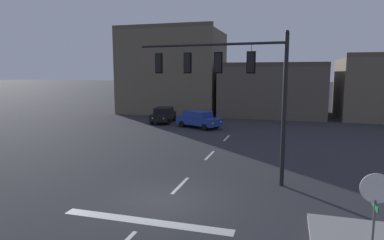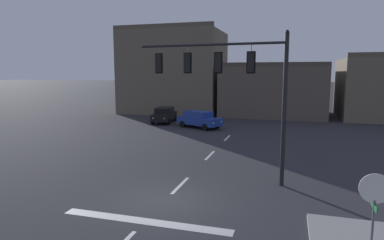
{
  "view_description": "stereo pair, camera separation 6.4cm",
  "coord_description": "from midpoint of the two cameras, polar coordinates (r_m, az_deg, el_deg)",
  "views": [
    {
      "loc": [
        4.76,
        -12.33,
        5.25
      ],
      "look_at": [
        0.16,
        3.4,
        2.93
      ],
      "focal_mm": 31.15,
      "sensor_mm": 36.0,
      "label": 1
    },
    {
      "loc": [
        4.82,
        -12.31,
        5.25
      ],
      "look_at": [
        0.16,
        3.4,
        2.93
      ],
      "focal_mm": 31.15,
      "sensor_mm": 36.0,
      "label": 2
    }
  ],
  "objects": [
    {
      "name": "car_lot_middle",
      "position": [
        31.97,
        1.08,
        0.17
      ],
      "size": [
        4.74,
        3.58,
        1.61
      ],
      "color": "navy",
      "rests_on": "ground"
    },
    {
      "name": "stop_bar_paint",
      "position": [
        12.53,
        -8.14,
        -16.78
      ],
      "size": [
        6.4,
        0.5,
        0.01
      ],
      "primitive_type": "cube",
      "color": "silver",
      "rests_on": "ground"
    },
    {
      "name": "ground_plane",
      "position": [
        14.22,
        -4.72,
        -13.63
      ],
      "size": [
        400.0,
        400.0,
        0.0
      ],
      "primitive_type": "plane",
      "color": "#2B2B30"
    },
    {
      "name": "car_lot_nearside",
      "position": [
        35.54,
        -4.94,
        0.94
      ],
      "size": [
        2.32,
        4.6,
        1.61
      ],
      "color": "black",
      "rests_on": "ground"
    },
    {
      "name": "building_row",
      "position": [
        43.15,
        23.73,
        5.48
      ],
      "size": [
        61.16,
        10.71,
        11.07
      ],
      "color": "#665B4C",
      "rests_on": "ground"
    },
    {
      "name": "signal_mast_near_side",
      "position": [
        16.06,
        6.71,
        7.37
      ],
      "size": [
        7.3,
        0.71,
        7.14
      ],
      "color": "black",
      "rests_on": "ground"
    },
    {
      "name": "stop_sign",
      "position": [
        9.55,
        28.73,
        -11.95
      ],
      "size": [
        0.76,
        0.64,
        2.83
      ],
      "color": "#56565B",
      "rests_on": "ground"
    },
    {
      "name": "lane_centreline",
      "position": [
        15.98,
        -2.11,
        -11.1
      ],
      "size": [
        0.16,
        26.4,
        0.01
      ],
      "color": "silver",
      "rests_on": "ground"
    }
  ]
}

